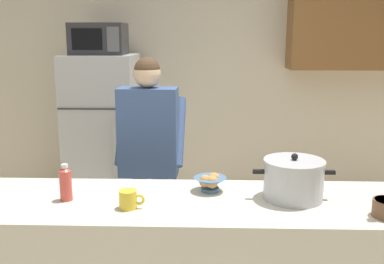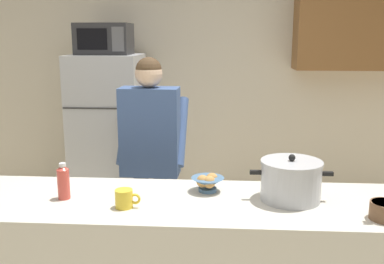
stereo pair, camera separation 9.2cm
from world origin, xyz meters
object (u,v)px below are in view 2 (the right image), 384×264
Objects in this scene: refrigerator at (109,139)px; bottle_near_edge at (63,181)px; person_near_pot at (150,144)px; cooking_pot at (291,180)px; microwave at (104,39)px; coffee_mug at (125,199)px; bread_bowl at (208,183)px.

bottle_near_edge is at bearing -82.87° from refrigerator.
refrigerator is at bearing 119.21° from person_near_pot.
refrigerator is at bearing 128.55° from cooking_pot.
person_near_pot is at bearing -60.79° from refrigerator.
cooking_pot is at bearing -51.11° from microwave.
microwave is 3.66× the size of coffee_mug.
bread_bowl is at bearing -58.20° from person_near_pot.
microwave is 2.59× the size of bread_bowl.
microwave is 2.18m from coffee_mug.
person_near_pot reaches higher than bottle_near_edge.
bottle_near_edge is (0.23, -1.87, 0.22)m from refrigerator.
bottle_near_edge is at bearing -176.98° from cooking_pot.
refrigerator is 1.18m from person_near_pot.
cooking_pot is 2.19× the size of bottle_near_edge.
cooking_pot reaches higher than bottle_near_edge.
microwave is 2.40m from cooking_pot.
cooking_pot is at bearing -51.45° from refrigerator.
cooking_pot is 0.87m from coffee_mug.
refrigerator reaches higher than bottle_near_edge.
bottle_near_edge reaches higher than coffee_mug.
bread_bowl reaches higher than coffee_mug.
refrigerator is at bearing 120.28° from bread_bowl.
bottle_near_edge is at bearing -111.03° from person_near_pot.
person_near_pot is at bearing 68.97° from bottle_near_edge.
microwave is 1.35m from person_near_pot.
person_near_pot is 1.18m from cooking_pot.
cooking_pot is 2.35× the size of bread_bowl.
microwave is at bearing 119.74° from person_near_pot.
microwave is at bearing 128.89° from cooking_pot.
microwave is 2.42× the size of bottle_near_edge.
coffee_mug is at bearing -73.50° from refrigerator.
coffee_mug is at bearing -73.33° from microwave.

